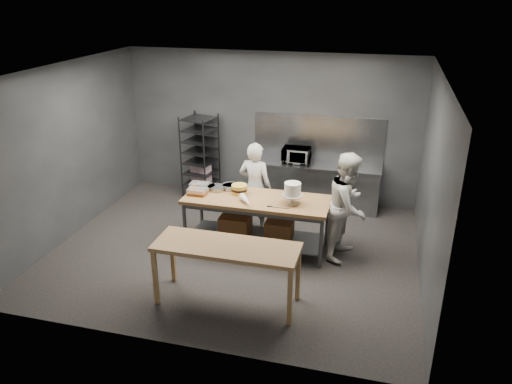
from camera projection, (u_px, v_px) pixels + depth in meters
The scene contains 16 objects.
ground at pixel (235, 250), 8.48m from camera, with size 6.00×6.00×0.00m, color black.
back_wall at pixel (270, 127), 10.14m from camera, with size 6.00×0.04×3.00m, color #4C4F54.
work_table at pixel (256, 217), 8.36m from camera, with size 2.40×0.90×0.92m.
near_counter at pixel (227, 251), 6.81m from camera, with size 2.00×0.70×0.90m.
back_counter at pixel (314, 185), 10.02m from camera, with size 2.60×0.60×0.90m.
splashback_panel at pixel (318, 138), 9.94m from camera, with size 2.60×0.02×0.90m, color slate.
speed_rack at pixel (200, 157), 10.36m from camera, with size 0.71×0.75×1.75m.
chef_behind at pixel (255, 187), 8.91m from camera, with size 0.60×0.40×1.66m, color silver.
chef_right at pixel (348, 206), 8.00m from camera, with size 0.86×0.67×1.78m, color beige.
microwave at pixel (296, 155), 9.88m from camera, with size 0.54×0.37×0.30m, color black.
frosted_cake_stand at pixel (293, 191), 7.91m from camera, with size 0.34×0.34×0.36m.
layer_cake at pixel (239, 189), 8.36m from camera, with size 0.26×0.26×0.16m.
cake_pans at pixel (219, 187), 8.56m from camera, with size 0.68×0.43×0.07m.
piping_bag at pixel (246, 201), 7.97m from camera, with size 0.12×0.12×0.38m, color white.
offset_spatula at pixel (275, 207), 7.87m from camera, with size 0.36×0.02×0.02m.
pastry_clamshells at pixel (198, 189), 8.45m from camera, with size 0.36×0.46×0.11m.
Camera 1 is at (2.24, -7.12, 4.17)m, focal length 35.00 mm.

